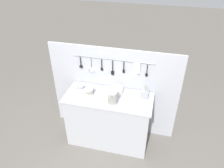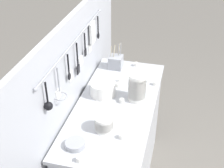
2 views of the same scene
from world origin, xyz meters
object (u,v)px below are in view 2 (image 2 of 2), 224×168
at_px(cup_beside_plates, 144,84).
at_px(cup_edge_far, 79,159).
at_px(plate_stack, 103,89).
at_px(cup_mid_row, 136,75).
at_px(bowl_stack_back_corner, 137,87).
at_px(cup_edge_near, 122,101).
at_px(cup_centre, 118,85).
at_px(cup_by_caddy, 120,80).
at_px(cutlery_caddy, 116,62).
at_px(bowl_stack_short_front, 104,123).
at_px(cup_front_right, 136,64).
at_px(steel_mixing_bowl, 75,144).
at_px(cup_front_left, 155,83).
at_px(cup_back_right, 122,136).
at_px(cup_back_left, 138,81).

relative_size(cup_beside_plates, cup_edge_far, 1.00).
bearing_deg(plate_stack, cup_mid_row, -32.69).
xyz_separation_m(bowl_stack_back_corner, cup_edge_near, (-0.08, 0.10, -0.10)).
height_order(cup_mid_row, cup_centre, same).
bearing_deg(cup_edge_far, cup_centre, -2.38).
height_order(bowl_stack_back_corner, cup_centre, bowl_stack_back_corner).
bearing_deg(cup_by_caddy, cup_edge_far, 177.69).
relative_size(cutlery_caddy, cup_edge_far, 6.50).
relative_size(bowl_stack_short_front, cup_mid_row, 3.45).
relative_size(cup_front_right, cup_beside_plates, 1.00).
xyz_separation_m(steel_mixing_bowl, cup_front_right, (1.15, -0.19, -0.00)).
bearing_deg(cup_centre, cup_front_left, -71.72).
bearing_deg(cup_back_right, cup_front_left, -10.62).
bearing_deg(cup_edge_near, cup_front_left, -34.82).
relative_size(cup_front_right, cup_by_caddy, 1.00).
distance_m(bowl_stack_short_front, cup_edge_near, 0.35).
xyz_separation_m(bowl_stack_short_front, cup_by_caddy, (0.63, 0.03, -0.04)).
bearing_deg(bowl_stack_back_corner, cup_back_left, 8.33).
relative_size(plate_stack, cup_mid_row, 5.45).
bearing_deg(cup_edge_far, cup_front_right, -5.61).
bearing_deg(cup_mid_row, cup_front_right, 10.68).
bearing_deg(cup_edge_far, steel_mixing_bowl, 30.12).
relative_size(plate_stack, cup_front_left, 5.45).
height_order(bowl_stack_back_corner, cup_front_left, bowl_stack_back_corner).
bearing_deg(steel_mixing_bowl, cup_centre, -7.86).
height_order(plate_stack, cup_front_right, plate_stack).
bearing_deg(cup_back_left, cup_front_right, 13.18).
bearing_deg(cup_beside_plates, plate_stack, 124.21).
bearing_deg(cutlery_caddy, bowl_stack_short_front, -171.77).
height_order(plate_stack, cup_by_caddy, plate_stack).
distance_m(bowl_stack_short_front, steel_mixing_bowl, 0.25).
relative_size(cup_mid_row, cup_edge_far, 1.00).
relative_size(plate_stack, cup_by_caddy, 5.45).
distance_m(cup_mid_row, cup_by_caddy, 0.17).
bearing_deg(steel_mixing_bowl, cup_back_left, -16.97).
distance_m(cup_front_left, cup_beside_plates, 0.10).
height_order(cup_beside_plates, cup_edge_near, same).
height_order(bowl_stack_short_front, cup_back_right, bowl_stack_short_front).
distance_m(cup_mid_row, cup_edge_near, 0.41).
height_order(bowl_stack_back_corner, cup_edge_near, bowl_stack_back_corner).
distance_m(bowl_stack_back_corner, steel_mixing_bowl, 0.70).
bearing_deg(cutlery_caddy, cup_by_caddy, -158.77).
bearing_deg(bowl_stack_short_front, cup_beside_plates, -16.07).
relative_size(bowl_stack_short_front, cup_edge_far, 3.45).
bearing_deg(cup_centre, bowl_stack_short_front, -176.40).
height_order(cup_edge_near, cup_centre, same).
relative_size(plate_stack, cup_centre, 5.45).
relative_size(cup_back_left, cup_centre, 1.00).
bearing_deg(cup_beside_plates, bowl_stack_back_corner, 173.44).
height_order(cup_back_right, cup_front_right, same).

